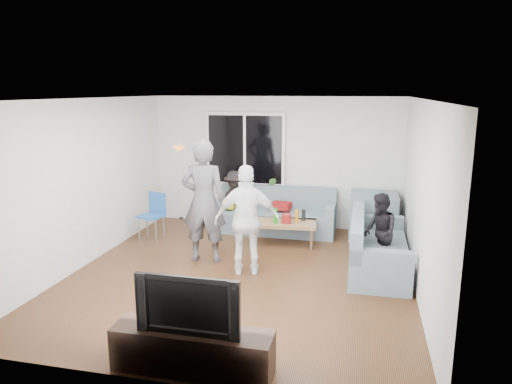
% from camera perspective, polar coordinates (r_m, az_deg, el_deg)
% --- Properties ---
extents(floor, '(5.00, 5.50, 0.04)m').
position_cam_1_polar(floor, '(7.20, -1.87, -10.11)').
color(floor, '#56351C').
rests_on(floor, ground).
extents(ceiling, '(5.00, 5.50, 0.04)m').
position_cam_1_polar(ceiling, '(6.65, -2.03, 11.40)').
color(ceiling, white).
rests_on(ceiling, ground).
extents(wall_back, '(5.00, 0.04, 2.60)m').
position_cam_1_polar(wall_back, '(9.47, 2.34, 3.66)').
color(wall_back, silver).
rests_on(wall_back, ground).
extents(wall_front, '(5.00, 0.04, 2.60)m').
position_cam_1_polar(wall_front, '(4.28, -11.53, -7.41)').
color(wall_front, silver).
rests_on(wall_front, ground).
extents(wall_left, '(0.04, 5.50, 2.60)m').
position_cam_1_polar(wall_left, '(7.83, -20.09, 1.07)').
color(wall_left, silver).
rests_on(wall_left, ground).
extents(wall_right, '(0.04, 5.50, 2.60)m').
position_cam_1_polar(wall_right, '(6.64, 19.59, -0.81)').
color(wall_right, silver).
rests_on(wall_right, ground).
extents(window_frame, '(1.62, 0.06, 1.47)m').
position_cam_1_polar(window_frame, '(9.48, -1.31, 5.21)').
color(window_frame, white).
rests_on(window_frame, wall_back).
extents(window_glass, '(1.50, 0.02, 1.35)m').
position_cam_1_polar(window_glass, '(9.44, -1.37, 5.18)').
color(window_glass, black).
rests_on(window_glass, window_frame).
extents(window_mullion, '(0.05, 0.03, 1.35)m').
position_cam_1_polar(window_mullion, '(9.43, -1.39, 5.17)').
color(window_mullion, white).
rests_on(window_mullion, window_frame).
extents(radiator, '(1.30, 0.12, 0.62)m').
position_cam_1_polar(radiator, '(9.68, -1.33, -2.13)').
color(radiator, silver).
rests_on(radiator, floor).
extents(potted_plant, '(0.22, 0.18, 0.38)m').
position_cam_1_polar(potted_plant, '(9.42, 1.84, 0.60)').
color(potted_plant, '#3C722D').
rests_on(potted_plant, radiator).
extents(vase, '(0.22, 0.22, 0.18)m').
position_cam_1_polar(vase, '(9.66, -3.70, 0.28)').
color(vase, silver).
rests_on(vase, radiator).
extents(sofa_back_section, '(2.30, 0.85, 0.85)m').
position_cam_1_polar(sofa_back_section, '(9.14, 2.38, -2.26)').
color(sofa_back_section, slate).
rests_on(sofa_back_section, floor).
extents(sofa_right_section, '(2.00, 0.85, 0.85)m').
position_cam_1_polar(sofa_right_section, '(7.48, 14.71, -6.02)').
color(sofa_right_section, slate).
rests_on(sofa_right_section, floor).
extents(sofa_corner, '(0.85, 0.85, 0.85)m').
position_cam_1_polar(sofa_corner, '(9.00, 14.02, -2.85)').
color(sofa_corner, slate).
rests_on(sofa_corner, floor).
extents(cushion_yellow, '(0.38, 0.32, 0.14)m').
position_cam_1_polar(cushion_yellow, '(9.33, -3.70, -1.43)').
color(cushion_yellow, gold).
rests_on(cushion_yellow, sofa_back_section).
extents(cushion_red, '(0.40, 0.35, 0.13)m').
position_cam_1_polar(cushion_red, '(9.16, 3.06, -1.68)').
color(cushion_red, maroon).
rests_on(cushion_red, sofa_back_section).
extents(coffee_table, '(1.15, 0.69, 0.40)m').
position_cam_1_polar(coffee_table, '(8.54, 3.60, -4.91)').
color(coffee_table, '#A58150').
rests_on(coffee_table, floor).
extents(pitcher, '(0.17, 0.17, 0.17)m').
position_cam_1_polar(pitcher, '(8.36, 3.71, -3.25)').
color(pitcher, maroon).
rests_on(pitcher, coffee_table).
extents(side_chair, '(0.51, 0.51, 0.86)m').
position_cam_1_polar(side_chair, '(8.89, -12.63, -2.94)').
color(side_chair, '#265EA6').
rests_on(side_chair, floor).
extents(floor_lamp, '(0.32, 0.32, 1.56)m').
position_cam_1_polar(floor_lamp, '(10.19, -9.02, 1.17)').
color(floor_lamp, orange).
rests_on(floor_lamp, floor).
extents(player_left, '(0.76, 0.53, 1.98)m').
position_cam_1_polar(player_left, '(7.50, -6.34, -1.16)').
color(player_left, '#4C4B50').
rests_on(player_left, floor).
extents(player_right, '(1.04, 0.61, 1.66)m').
position_cam_1_polar(player_right, '(6.97, -1.06, -3.46)').
color(player_right, white).
rests_on(player_right, floor).
extents(spectator_right, '(0.61, 0.69, 1.20)m').
position_cam_1_polar(spectator_right, '(7.43, 14.79, -4.73)').
color(spectator_right, black).
rests_on(spectator_right, floor).
extents(spectator_back, '(0.82, 0.56, 1.17)m').
position_cam_1_polar(spectator_back, '(9.31, -2.61, -0.97)').
color(spectator_back, black).
rests_on(spectator_back, floor).
extents(tv_console, '(1.60, 0.40, 0.44)m').
position_cam_1_polar(tv_console, '(4.91, -7.71, -18.51)').
color(tv_console, '#322219').
rests_on(tv_console, floor).
extents(television, '(1.03, 0.14, 0.59)m').
position_cam_1_polar(television, '(4.67, -7.89, -13.05)').
color(television, black).
rests_on(television, tv_console).
extents(bottle_c, '(0.07, 0.07, 0.18)m').
position_cam_1_polar(bottle_c, '(8.62, 3.88, -2.74)').
color(bottle_c, black).
rests_on(bottle_c, coffee_table).
extents(bottle_d, '(0.07, 0.07, 0.25)m').
position_cam_1_polar(bottle_d, '(8.38, 4.96, -2.95)').
color(bottle_d, orange).
rests_on(bottle_d, coffee_table).
extents(bottle_e, '(0.07, 0.07, 0.21)m').
position_cam_1_polar(bottle_e, '(8.55, 5.79, -2.80)').
color(bottle_e, black).
rests_on(bottle_e, coffee_table).
extents(bottle_b, '(0.08, 0.08, 0.27)m').
position_cam_1_polar(bottle_b, '(8.34, 2.37, -2.90)').
color(bottle_b, '#1A8E19').
rests_on(bottle_b, coffee_table).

